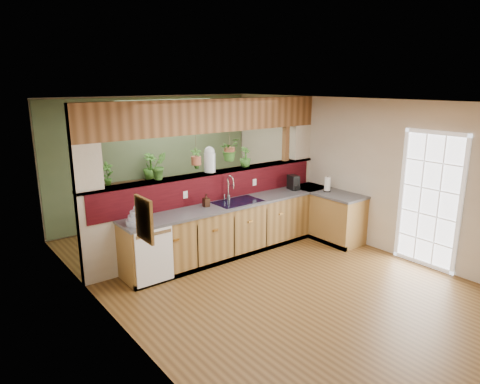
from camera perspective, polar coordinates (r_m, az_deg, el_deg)
ground at (r=6.70m, az=3.13°, el=-10.89°), size 4.60×7.00×0.01m
ceiling at (r=6.06m, az=3.48°, el=11.93°), size 4.60×7.00×0.01m
wall_back at (r=9.12m, az=-11.31°, el=4.30°), size 4.60×0.02×2.60m
wall_left at (r=5.10m, az=-16.65°, el=-4.02°), size 0.02×7.00×2.60m
wall_right at (r=7.92m, az=15.98°, el=2.50°), size 0.02×7.00×2.60m
pass_through_partition at (r=7.33m, az=-3.46°, el=1.24°), size 4.60×0.21×2.60m
pass_through_ledge at (r=7.28m, az=-3.68°, el=2.58°), size 4.60×0.21×0.04m
header_beam at (r=7.15m, az=-3.81°, el=10.10°), size 4.60×0.15×0.55m
sage_backwall at (r=9.11m, az=-11.25°, el=4.29°), size 4.55×0.02×2.55m
countertop at (r=7.65m, az=3.67°, el=-3.98°), size 4.14×1.52×0.90m
dishwasher at (r=6.27m, az=-11.31°, el=-8.43°), size 0.58×0.03×0.82m
navy_sink at (r=7.26m, az=-0.32°, el=-1.89°), size 0.82×0.50×0.18m
french_door at (r=7.28m, az=23.90°, el=-1.24°), size 0.06×1.02×2.16m
framed_print at (r=4.33m, az=-12.64°, el=-3.57°), size 0.04×0.35×0.45m
faucet at (r=7.27m, az=-1.42°, el=0.69°), size 0.19×0.19×0.44m
dish_stack at (r=6.25m, az=-13.50°, el=-3.42°), size 0.33×0.33×0.29m
soap_dispenser at (r=6.95m, az=-4.53°, el=-1.12°), size 0.10×0.10×0.21m
coffee_maker at (r=8.08m, az=7.17°, el=1.19°), size 0.14×0.24×0.27m
paper_towel at (r=8.05m, az=11.57°, el=0.98°), size 0.13×0.13×0.29m
glass_jar at (r=7.20m, az=-4.08°, el=4.37°), size 0.20×0.20×0.43m
ledge_plant_left at (r=6.74m, az=-10.72°, el=3.44°), size 0.26×0.21×0.43m
ledge_plant_right at (r=7.66m, az=0.70°, el=4.71°), size 0.24×0.24×0.36m
hanging_plant_a at (r=7.04m, az=-5.89°, el=5.37°), size 0.22×0.18×0.50m
hanging_plant_b at (r=7.39m, az=-1.44°, el=6.96°), size 0.42×0.39×0.51m
shelving_console at (r=8.88m, az=-13.12°, el=-1.38°), size 1.37×0.63×0.88m
shelf_plant_a at (r=8.48m, az=-17.30°, el=2.32°), size 0.27×0.20×0.47m
shelf_plant_b at (r=8.82m, az=-11.87°, el=3.34°), size 0.37×0.37×0.54m
floor_plant at (r=8.87m, az=-3.68°, el=-2.02°), size 0.75×0.68×0.71m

